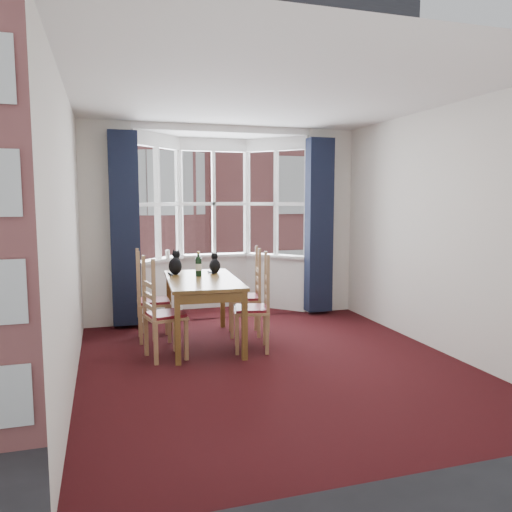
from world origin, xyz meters
name	(u,v)px	position (x,y,z in m)	size (l,w,h in m)	color
floor	(275,365)	(0.00, 0.00, 0.00)	(4.50, 4.50, 0.00)	black
ceiling	(276,94)	(0.00, 0.00, 2.80)	(4.50, 4.50, 0.00)	white
wall_left	(69,239)	(-2.00, 0.00, 1.40)	(4.50, 4.50, 0.00)	silver
wall_right	(440,230)	(2.00, 0.00, 1.40)	(4.50, 4.50, 0.00)	silver
wall_near	(398,260)	(0.00, -2.25, 1.40)	(4.00, 4.00, 0.00)	silver
wall_back_pier_left	(107,225)	(-1.65, 2.25, 1.40)	(0.70, 0.12, 2.80)	silver
wall_back_pier_right	(328,222)	(1.65, 2.25, 1.40)	(0.70, 0.12, 2.80)	silver
bay_window	(217,222)	(0.00, 2.75, 1.40)	(2.76, 0.94, 2.80)	white
curtain_left	(125,229)	(-1.42, 2.07, 1.35)	(0.38, 0.22, 2.60)	#161C33
curtain_right	(319,226)	(1.42, 2.07, 1.35)	(0.38, 0.22, 2.60)	#161C33
dining_table	(203,286)	(-0.57, 1.01, 0.71)	(0.92, 1.59, 0.81)	brown
chair_left_near	(157,317)	(-1.16, 0.57, 0.47)	(0.48, 0.49, 0.92)	#9E764D
chair_left_far	(146,303)	(-1.22, 1.37, 0.47)	(0.41, 0.43, 0.92)	#9E764D
chair_right_near	(259,310)	(0.01, 0.57, 0.47)	(0.49, 0.50, 0.92)	#9E764D
chair_right_far	(251,298)	(0.11, 1.25, 0.47)	(0.47, 0.49, 0.92)	#9E764D
cat_left	(175,265)	(-0.84, 1.45, 0.93)	(0.23, 0.27, 0.32)	black
cat_right	(215,265)	(-0.33, 1.43, 0.91)	(0.17, 0.22, 0.27)	black
wine_bottle	(199,265)	(-0.59, 1.20, 0.94)	(0.08, 0.08, 0.31)	black
candle_tall	(168,254)	(-0.79, 2.60, 0.93)	(0.06, 0.06, 0.13)	white
street	(131,304)	(0.00, 32.25, -6.00)	(80.00, 80.00, 0.00)	#333335
tenement_building	(151,203)	(0.00, 14.01, 1.60)	(18.40, 7.80, 15.20)	#934E4C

